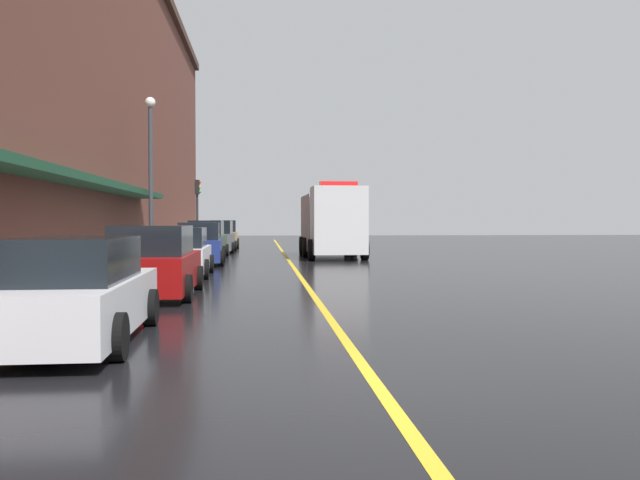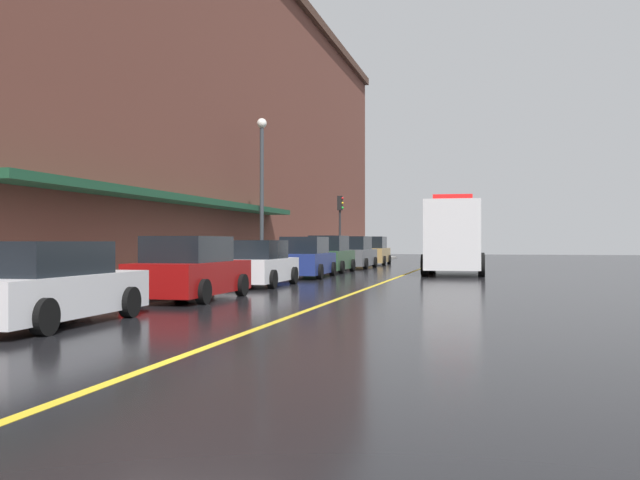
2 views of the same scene
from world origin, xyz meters
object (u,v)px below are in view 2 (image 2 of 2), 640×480
at_px(parking_meter_1, 337,250).
at_px(street_lamp_left, 262,178).
at_px(parked_car_1, 191,270).
at_px(traffic_light_near, 340,217).
at_px(parked_car_0, 48,285).
at_px(parked_car_3, 306,259).
at_px(parking_meter_0, 301,252).
at_px(parking_meter_2, 305,252).
at_px(box_truck, 455,238).
at_px(parked_car_4, 330,255).
at_px(parked_car_6, 373,252).
at_px(parked_car_5, 354,253).
at_px(parked_car_2, 259,265).

distance_m(parking_meter_1, street_lamp_left, 13.47).
relative_size(parked_car_1, traffic_light_near, 1.06).
relative_size(parked_car_0, parked_car_3, 0.99).
distance_m(parking_meter_0, street_lamp_left, 5.61).
xyz_separation_m(parked_car_1, parking_meter_0, (-1.48, 16.87, 0.25)).
distance_m(parking_meter_0, parking_meter_2, 0.83).
xyz_separation_m(parked_car_1, box_truck, (6.16, 17.46, 0.95)).
distance_m(parked_car_4, box_truck, 6.38).
xyz_separation_m(parked_car_3, traffic_light_near, (-1.40, 13.70, 2.32)).
height_order(parking_meter_1, traffic_light_near, traffic_light_near).
distance_m(parked_car_6, street_lamp_left, 18.12).
bearing_deg(street_lamp_left, parked_car_0, -84.13).
distance_m(parked_car_5, parking_meter_2, 5.96).
distance_m(parked_car_2, parked_car_5, 17.44).
xyz_separation_m(parked_car_5, street_lamp_left, (-2.06, -11.08, 3.52)).
height_order(parked_car_3, parking_meter_0, parked_car_3).
xyz_separation_m(parked_car_0, parked_car_5, (0.14, 29.66, 0.13)).
bearing_deg(parked_car_1, parking_meter_2, 4.64).
distance_m(parked_car_1, parking_meter_0, 16.93).
distance_m(parked_car_0, parked_car_3, 18.50).
bearing_deg(parking_meter_2, parked_car_5, 75.86).
height_order(parked_car_6, box_truck, box_truck).
distance_m(parking_meter_1, traffic_light_near, 2.18).
xyz_separation_m(parked_car_1, parked_car_2, (-0.06, 6.04, -0.04)).
bearing_deg(street_lamp_left, parking_meter_1, 87.36).
height_order(parked_car_0, parked_car_5, parked_car_5).
bearing_deg(parking_meter_2, parked_car_4, -3.18).
relative_size(box_truck, traffic_light_near, 1.82).
distance_m(parked_car_4, parking_meter_0, 1.53).
bearing_deg(parked_car_1, parked_car_5, -0.07).
relative_size(parked_car_2, parked_car_5, 0.92).
distance_m(parked_car_5, traffic_light_near, 3.69).
bearing_deg(parked_car_3, parking_meter_1, 4.07).
bearing_deg(box_truck, parking_meter_1, -137.28).
relative_size(parking_meter_0, parking_meter_1, 1.00).
height_order(parked_car_6, traffic_light_near, traffic_light_near).
bearing_deg(traffic_light_near, parked_car_1, -86.89).
bearing_deg(traffic_light_near, parked_car_4, -81.49).
xyz_separation_m(parking_meter_2, traffic_light_near, (0.06, 8.32, 2.10)).
distance_m(parked_car_4, parked_car_5, 5.85).
bearing_deg(parked_car_2, parked_car_5, -1.12).
bearing_deg(box_truck, parked_car_5, -135.29).
distance_m(parked_car_0, parking_meter_2, 23.92).
bearing_deg(street_lamp_left, parked_car_5, 79.49).
xyz_separation_m(parked_car_5, box_truck, (6.18, -6.02, 0.89)).
distance_m(parking_meter_1, parking_meter_2, 7.73).
bearing_deg(parked_car_0, traffic_light_near, 1.04).
relative_size(parked_car_3, parking_meter_2, 3.68).
xyz_separation_m(parked_car_6, street_lamp_left, (-2.07, -17.65, 3.51)).
relative_size(parked_car_2, parking_meter_2, 3.36).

